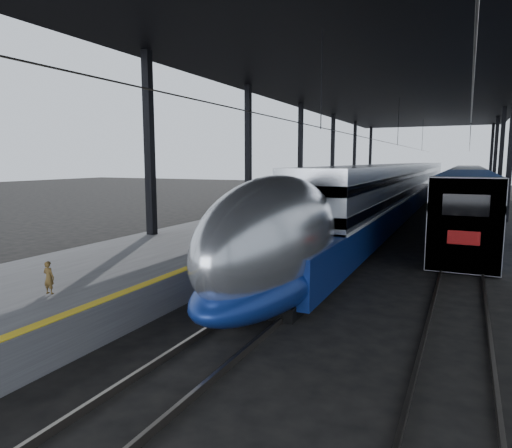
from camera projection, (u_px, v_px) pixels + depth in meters
The scene contains 8 objects.
ground at pixel (205, 303), 13.83m from camera, with size 160.00×160.00×0.00m, color black.
platform at pixel (307, 213), 33.19m from camera, with size 6.00×80.00×1.00m, color #4C4C4F.
yellow_strip at pixel (345, 208), 31.95m from camera, with size 0.30×80.00×0.01m, color gold.
rails at pixel (423, 225), 29.92m from camera, with size 6.52×80.00×0.16m.
canopy at pixel (387, 86), 29.75m from camera, with size 18.00×75.00×9.47m.
tgv_train at pixel (401, 190), 38.06m from camera, with size 2.81×65.20×4.03m.
second_train at pixel (467, 188), 41.43m from camera, with size 2.67×56.05×3.68m.
child at pixel (49, 277), 11.33m from camera, with size 0.30×0.20×0.83m, color #533E1B.
Camera 1 is at (7.01, -11.48, 4.30)m, focal length 32.00 mm.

